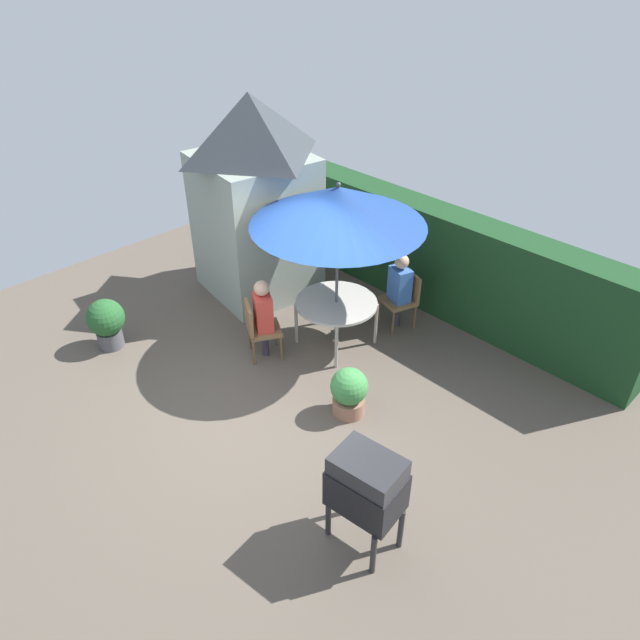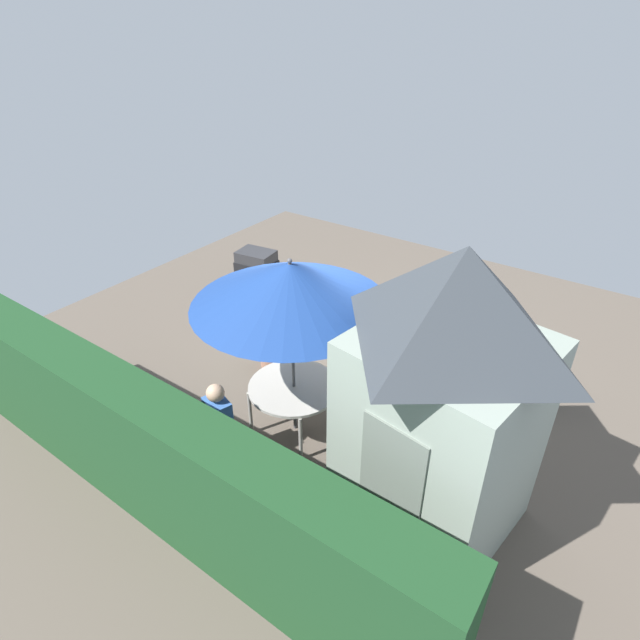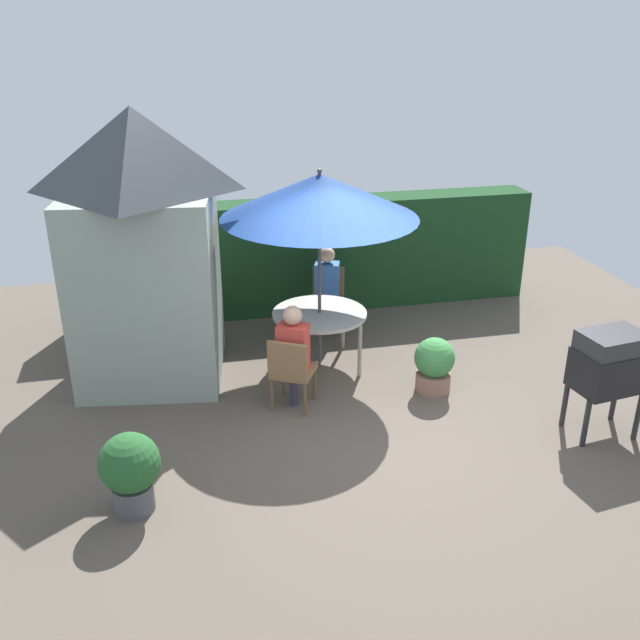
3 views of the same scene
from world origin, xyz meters
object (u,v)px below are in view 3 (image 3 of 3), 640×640
Objects in this scene: chair_near_shed at (291,369)px; patio_table at (320,316)px; garden_shed at (144,246)px; potted_plant_by_shed at (434,364)px; person_in_blue at (327,279)px; person_in_red at (293,345)px; patio_umbrella at (320,196)px; potted_plant_by_grill at (130,469)px; chair_far_side at (328,294)px; bbq_grill at (609,363)px.

patio_table is at bearing 61.35° from chair_near_shed.
potted_plant_by_shed is at bearing -20.15° from garden_shed.
person_in_red is at bearing -113.41° from person_in_blue.
patio_umbrella is (2.10, -0.23, 0.55)m from garden_shed.
chair_near_shed is at bearing -118.65° from patio_umbrella.
person_in_red reaches higher than potted_plant_by_grill.
person_in_blue is at bearing 71.81° from patio_umbrella.
chair_far_side is 2.27m from potted_plant_by_shed.
person_in_blue reaches higher than patio_table.
person_in_blue is (0.34, 1.04, 0.10)m from patio_table.
potted_plant_by_shed is (1.77, 0.05, -0.16)m from chair_near_shed.
person_in_blue is (0.34, 1.04, -1.46)m from patio_umbrella.
patio_table is at bearing -6.20° from garden_shed.
garden_shed is 5.42m from bbq_grill.
person_in_blue is (0.87, 2.00, 0.00)m from person_in_red.
potted_plant_by_shed is at bearing 138.17° from bbq_grill.
person_in_red is at bearing 179.25° from potted_plant_by_shed.
potted_plant_by_shed is 3.84m from potted_plant_by_grill.
patio_umbrella reaches higher than chair_near_shed.
potted_plant_by_shed is 1.78m from person_in_red.
garden_shed reaches higher than person_in_red.
chair_near_shed is at bearing -113.61° from person_in_blue.
person_in_blue reaches higher than potted_plant_by_shed.
patio_umbrella is 2.04× the size of person_in_blue.
patio_table is at bearing -108.19° from person_in_blue.
garden_shed is 1.29× the size of patio_umbrella.
chair_near_shed is (-0.57, -1.04, -1.73)m from patio_umbrella.
chair_near_shed is 1.13× the size of potted_plant_by_grill.
person_in_red is (-0.52, -0.96, -1.46)m from patio_umbrella.
chair_far_side is 4.52m from potted_plant_by_grill.
chair_far_side is 2.28m from person_in_red.
potted_plant_by_grill is at bearing -140.05° from chair_near_shed.
bbq_grill is 1.33× the size of chair_near_shed.
chair_far_side is at bearing 123.79° from bbq_grill.
person_in_blue is at bearing 53.08° from potted_plant_by_grill.
chair_near_shed reaches higher than patio_table.
patio_umbrella is 2.15× the size of bbq_grill.
potted_plant_by_grill is (-2.33, -2.51, -0.24)m from patio_table.
person_in_red is (0.04, 0.08, 0.26)m from chair_near_shed.
person_in_blue is at bearing 66.59° from person_in_red.
patio_umbrella is at bearing 139.30° from bbq_grill.
patio_umbrella is 3.24× the size of potted_plant_by_grill.
potted_plant_by_shed is (-1.44, 1.29, -0.49)m from bbq_grill.
potted_plant_by_grill is at bearing -132.82° from patio_umbrella.
person_in_red is (1.80, 1.55, 0.34)m from potted_plant_by_grill.
potted_plant_by_grill is 0.63× the size of person_in_red.
patio_umbrella is 2.44m from potted_plant_by_shed.
chair_near_shed is 2.30m from potted_plant_by_grill.
patio_table is 0.96× the size of person_in_red.
person_in_blue is at bearing 66.39° from chair_near_shed.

